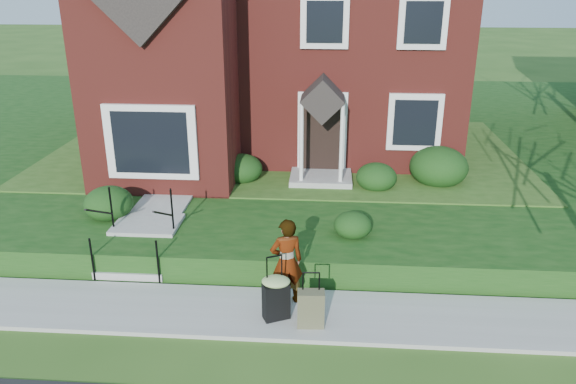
# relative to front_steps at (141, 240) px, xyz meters

# --- Properties ---
(ground) EXTENTS (120.00, 120.00, 0.00)m
(ground) POSITION_rel_front_steps_xyz_m (2.50, -1.84, -0.47)
(ground) COLOR #2D5119
(ground) RESTS_ON ground
(sidewalk) EXTENTS (60.00, 1.60, 0.08)m
(sidewalk) POSITION_rel_front_steps_xyz_m (2.50, -1.84, -0.43)
(sidewalk) COLOR #9E9B93
(sidewalk) RESTS_ON ground
(terrace) EXTENTS (44.00, 20.00, 0.60)m
(terrace) POSITION_rel_front_steps_xyz_m (6.50, 9.06, -0.17)
(terrace) COLOR #123C10
(terrace) RESTS_ON ground
(walkway) EXTENTS (1.20, 6.00, 0.06)m
(walkway) POSITION_rel_front_steps_xyz_m (0.00, 3.16, 0.16)
(walkway) COLOR #9E9B93
(walkway) RESTS_ON terrace
(front_steps) EXTENTS (1.40, 2.02, 1.50)m
(front_steps) POSITION_rel_front_steps_xyz_m (0.00, 0.00, 0.00)
(front_steps) COLOR #9E9B93
(front_steps) RESTS_ON ground
(foundation_shrubs) EXTENTS (9.81, 4.54, 1.08)m
(foundation_shrubs) POSITION_rel_front_steps_xyz_m (2.31, 3.13, 0.60)
(foundation_shrubs) COLOR #113710
(foundation_shrubs) RESTS_ON terrace
(woman) EXTENTS (0.70, 0.57, 1.65)m
(woman) POSITION_rel_front_steps_xyz_m (3.18, -1.50, 0.43)
(woman) COLOR #999999
(woman) RESTS_ON sidewalk
(suitcase_black) EXTENTS (0.61, 0.57, 1.19)m
(suitcase_black) POSITION_rel_front_steps_xyz_m (3.04, -2.04, 0.07)
(suitcase_black) COLOR black
(suitcase_black) RESTS_ON sidewalk
(suitcase_olive) EXTENTS (0.47, 0.28, 0.99)m
(suitcase_olive) POSITION_rel_front_steps_xyz_m (3.64, -2.22, -0.06)
(suitcase_olive) COLOR brown
(suitcase_olive) RESTS_ON sidewalk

